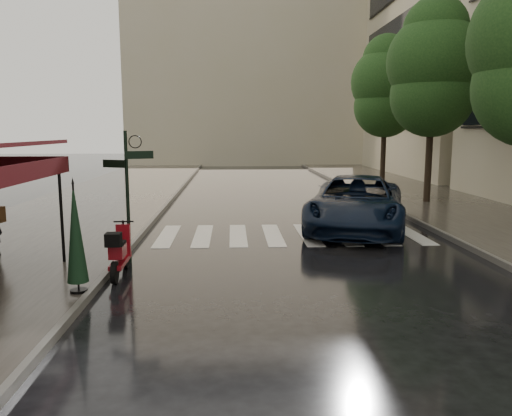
{
  "coord_description": "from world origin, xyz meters",
  "views": [
    {
      "loc": [
        1.22,
        -8.62,
        3.11
      ],
      "look_at": [
        1.76,
        2.32,
        1.4
      ],
      "focal_mm": 35.0,
      "sensor_mm": 36.0,
      "label": 1
    }
  ],
  "objects": [
    {
      "name": "ground",
      "position": [
        0.0,
        0.0,
        0.0
      ],
      "size": [
        120.0,
        120.0,
        0.0
      ],
      "primitive_type": "plane",
      "color": "black",
      "rests_on": "ground"
    },
    {
      "name": "sidewalk_near",
      "position": [
        -4.5,
        12.0,
        0.06
      ],
      "size": [
        6.0,
        60.0,
        0.12
      ],
      "primitive_type": "cube",
      "color": "#38332D",
      "rests_on": "ground"
    },
    {
      "name": "sidewalk_far",
      "position": [
        10.25,
        12.0,
        0.06
      ],
      "size": [
        5.5,
        60.0,
        0.12
      ],
      "primitive_type": "cube",
      "color": "#38332D",
      "rests_on": "ground"
    },
    {
      "name": "curb_near",
      "position": [
        -1.45,
        12.0,
        0.07
      ],
      "size": [
        0.12,
        60.0,
        0.16
      ],
      "primitive_type": "cube",
      "color": "#595651",
      "rests_on": "ground"
    },
    {
      "name": "curb_far",
      "position": [
        7.45,
        12.0,
        0.07
      ],
      "size": [
        0.12,
        60.0,
        0.16
      ],
      "primitive_type": "cube",
      "color": "#595651",
      "rests_on": "ground"
    },
    {
      "name": "crosswalk",
      "position": [
        2.98,
        6.0,
        0.01
      ],
      "size": [
        7.85,
        3.2,
        0.01
      ],
      "color": "silver",
      "rests_on": "ground"
    },
    {
      "name": "signpost",
      "position": [
        -1.19,
        3.0,
        1.83
      ],
      "size": [
        1.17,
        0.29,
        3.1
      ],
      "color": "black",
      "rests_on": "ground"
    },
    {
      "name": "haussmann_far",
      "position": [
        16.5,
        26.0,
        9.25
      ],
      "size": [
        8.0,
        16.0,
        18.5
      ],
      "primitive_type": "cube",
      "color": "tan",
      "rests_on": "ground"
    },
    {
      "name": "backdrop_building",
      "position": [
        3.0,
        38.0,
        10.0
      ],
      "size": [
        22.0,
        6.0,
        20.0
      ],
      "primitive_type": "cube",
      "color": "tan",
      "rests_on": "ground"
    },
    {
      "name": "tree_mid",
      "position": [
        9.5,
        12.0,
        5.59
      ],
      "size": [
        3.8,
        3.8,
        8.34
      ],
      "color": "black",
      "rests_on": "sidewalk_far"
    },
    {
      "name": "tree_far",
      "position": [
        9.7,
        19.0,
        5.46
      ],
      "size": [
        3.8,
        3.8,
        8.16
      ],
      "color": "black",
      "rests_on": "sidewalk_far"
    },
    {
      "name": "scooter",
      "position": [
        -1.2,
        1.92,
        0.51
      ],
      "size": [
        0.44,
        1.67,
        1.1
      ],
      "rotation": [
        0.0,
        0.0,
        0.02
      ],
      "color": "black",
      "rests_on": "ground"
    },
    {
      "name": "parked_car",
      "position": [
        5.13,
        6.7,
        0.85
      ],
      "size": [
        4.46,
        6.64,
        1.69
      ],
      "primitive_type": "imported",
      "rotation": [
        0.0,
        0.0,
        -0.3
      ],
      "color": "black",
      "rests_on": "ground"
    },
    {
      "name": "parasol_back",
      "position": [
        -1.65,
        0.5,
        1.24
      ],
      "size": [
        0.39,
        0.39,
        2.08
      ],
      "color": "black",
      "rests_on": "sidewalk_near"
    }
  ]
}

